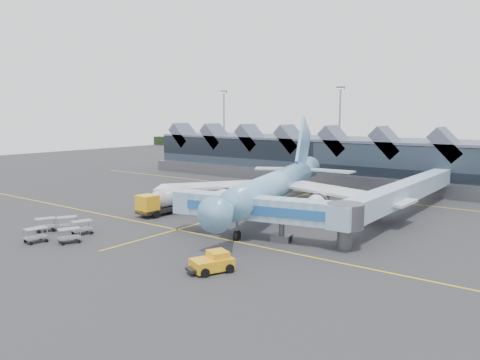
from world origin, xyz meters
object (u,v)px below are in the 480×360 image
Objects in this scene: main_airliner at (277,184)px; jet_bridge at (274,211)px; fuel_truck at (169,200)px; pushback_tug at (212,263)px.

main_airliner is 1.93× the size of jet_bridge.
main_airliner reaches higher than fuel_truck.
jet_bridge is (8.20, -13.72, -0.75)m from main_airliner.
pushback_tug is (22.35, -16.40, -1.19)m from fuel_truck.
fuel_truck is at bearing 168.10° from pushback_tug.
pushback_tug is at bearing -95.83° from jet_bridge.
fuel_truck is at bearing 158.24° from jet_bridge.
jet_bridge is at bearing -75.21° from main_airliner.
main_airliner reaches higher than pushback_tug.
jet_bridge is 13.08m from pushback_tug.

